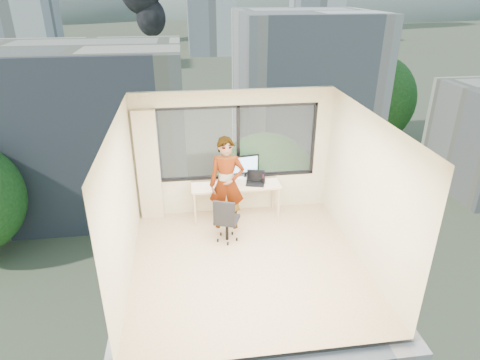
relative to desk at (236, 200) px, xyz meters
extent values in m
cube|color=beige|center=(0.00, -1.66, -0.38)|extent=(4.00, 4.00, 0.01)
cube|color=white|center=(0.00, -1.66, 2.23)|extent=(4.00, 4.00, 0.01)
cube|color=beige|center=(0.00, -3.66, 0.93)|extent=(4.00, 0.01, 2.60)
cube|color=beige|center=(-2.00, -1.66, 0.93)|extent=(0.01, 4.00, 2.60)
cube|color=beige|center=(2.00, -1.66, 0.93)|extent=(0.01, 4.00, 2.60)
cube|color=beige|center=(-1.72, 0.22, 0.77)|extent=(0.45, 0.14, 2.30)
cube|color=beige|center=(0.00, 0.00, 0.00)|extent=(1.80, 0.60, 0.75)
imported|color=#2D2D33|center=(-0.22, -0.35, 0.56)|extent=(0.74, 0.53, 1.87)
cube|color=white|center=(0.09, 0.18, 0.42)|extent=(0.41, 0.37, 0.08)
cube|color=black|center=(-0.24, -0.06, 0.38)|extent=(0.11, 0.06, 0.01)
cylinder|color=black|center=(0.57, -0.03, 0.42)|extent=(0.08, 0.08, 0.10)
ellipsoid|color=#0D4E42|center=(0.51, 0.23, 0.48)|extent=(0.30, 0.21, 0.21)
cube|color=#515B3D|center=(0.00, 118.34, -14.38)|extent=(400.00, 400.00, 0.04)
cube|color=beige|center=(-9.00, 28.34, -7.38)|extent=(16.00, 12.00, 14.00)
cube|color=white|center=(12.00, 36.34, -6.38)|extent=(14.00, 13.00, 16.00)
cube|color=silver|center=(-35.00, 93.34, -0.38)|extent=(14.00, 14.00, 28.00)
cube|color=silver|center=(45.00, 138.34, -1.38)|extent=(15.00, 15.00, 26.00)
ellipsoid|color=slate|center=(-120.00, 318.34, -14.38)|extent=(288.00, 216.00, 90.00)
ellipsoid|color=slate|center=(100.00, 318.34, -14.38)|extent=(300.00, 220.00, 96.00)
camera|label=1|loc=(-0.94, -7.53, 4.05)|focal=31.10mm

